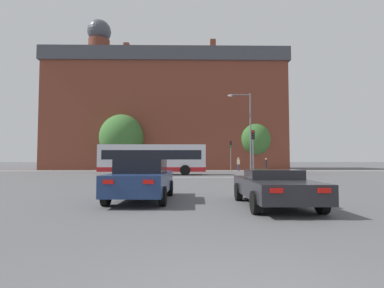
# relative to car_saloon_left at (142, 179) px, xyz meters

# --- Properties ---
(stop_line_strip) EXTENTS (8.08, 0.30, 0.01)m
(stop_line_strip) POSITION_rel_car_saloon_left_xyz_m (2.22, 14.54, -0.77)
(stop_line_strip) COLOR silver
(stop_line_strip) RESTS_ON ground_plane
(far_pavement) EXTENTS (68.97, 2.50, 0.01)m
(far_pavement) POSITION_rel_car_saloon_left_xyz_m (2.22, 29.33, -0.77)
(far_pavement) COLOR gray
(far_pavement) RESTS_ON ground_plane
(brick_civic_building) EXTENTS (37.85, 14.07, 25.64)m
(brick_civic_building) POSITION_rel_car_saloon_left_xyz_m (-1.90, 39.61, 8.73)
(brick_civic_building) COLOR brown
(brick_civic_building) RESTS_ON ground_plane
(car_saloon_left) EXTENTS (2.15, 4.55, 1.51)m
(car_saloon_left) POSITION_rel_car_saloon_left_xyz_m (0.00, 0.00, 0.00)
(car_saloon_left) COLOR navy
(car_saloon_left) RESTS_ON ground_plane
(car_roadster_right) EXTENTS (2.07, 4.52, 1.17)m
(car_roadster_right) POSITION_rel_car_saloon_left_xyz_m (4.49, -1.47, -0.15)
(car_roadster_right) COLOR #232328
(car_roadster_right) RESTS_ON ground_plane
(bus_crossing_lead) EXTENTS (10.43, 2.66, 2.98)m
(bus_crossing_lead) POSITION_rel_car_saloon_left_xyz_m (-1.78, 18.78, 0.82)
(bus_crossing_lead) COLOR silver
(bus_crossing_lead) RESTS_ON ground_plane
(traffic_light_near_right) EXTENTS (0.26, 0.31, 4.12)m
(traffic_light_near_right) POSITION_rel_car_saloon_left_xyz_m (7.48, 15.13, 2.00)
(traffic_light_near_right) COLOR slate
(traffic_light_near_right) RESTS_ON ground_plane
(traffic_light_far_right) EXTENTS (0.26, 0.31, 3.99)m
(traffic_light_far_right) POSITION_rel_car_saloon_left_xyz_m (7.46, 28.76, 1.92)
(traffic_light_far_right) COLOR slate
(traffic_light_far_right) RESTS_ON ground_plane
(street_lamp_junction) EXTENTS (2.39, 0.36, 8.30)m
(street_lamp_junction) POSITION_rel_car_saloon_left_xyz_m (7.72, 19.08, 4.24)
(street_lamp_junction) COLOR slate
(street_lamp_junction) RESTS_ON ground_plane
(pedestrian_waiting) EXTENTS (0.24, 0.41, 1.57)m
(pedestrian_waiting) POSITION_rel_car_saloon_left_xyz_m (10.39, 29.73, 0.13)
(pedestrian_waiting) COLOR brown
(pedestrian_waiting) RESTS_ON ground_plane
(pedestrian_walking_east) EXTENTS (0.44, 0.32, 1.83)m
(pedestrian_walking_east) POSITION_rel_car_saloon_left_xyz_m (8.63, 29.70, 0.31)
(pedestrian_walking_east) COLOR #333851
(pedestrian_walking_east) RESTS_ON ground_plane
(pedestrian_walking_west) EXTENTS (0.27, 0.43, 1.72)m
(pedestrian_walking_west) POSITION_rel_car_saloon_left_xyz_m (12.17, 28.70, 0.24)
(pedestrian_walking_west) COLOR black
(pedestrian_walking_west) RESTS_ON ground_plane
(tree_by_building) EXTENTS (3.62, 3.62, 6.23)m
(tree_by_building) POSITION_rel_car_saloon_left_xyz_m (-8.11, 34.42, 3.54)
(tree_by_building) COLOR #4C3823
(tree_by_building) RESTS_ON ground_plane
(tree_kerbside) EXTENTS (5.46, 5.46, 7.43)m
(tree_kerbside) POSITION_rel_car_saloon_left_xyz_m (11.81, 34.46, 3.79)
(tree_kerbside) COLOR #4C3823
(tree_kerbside) RESTS_ON ground_plane
(tree_distant) EXTENTS (6.40, 6.40, 8.12)m
(tree_distant) POSITION_rel_car_saloon_left_xyz_m (-7.96, 32.55, 3.99)
(tree_distant) COLOR #4C3823
(tree_distant) RESTS_ON ground_plane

